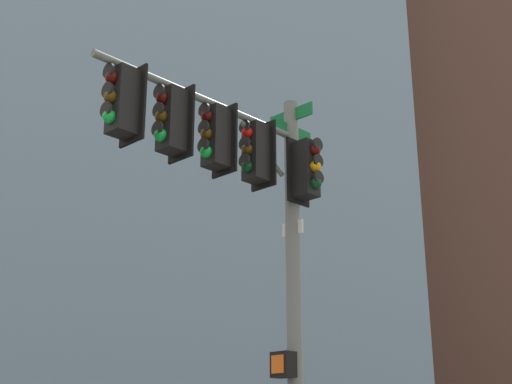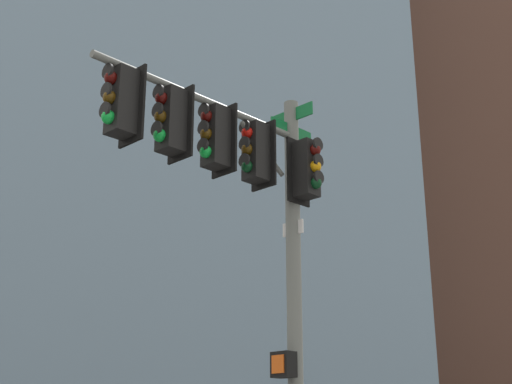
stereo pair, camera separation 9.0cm
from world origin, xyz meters
The scene contains 4 objects.
signal_pole_assembly centered at (-1.16, 0.91, 5.33)m, with size 3.60×3.30×7.44m.
building_brick_nearside centered at (43.47, -10.99, 21.32)m, with size 18.15×21.12×42.64m, color brown.
building_brick_midblock centered at (48.80, 10.72, 17.22)m, with size 23.03×19.38×34.44m, color #845B47.
building_brick_farside centered at (54.82, 2.20, 24.86)m, with size 21.94×18.40×49.71m, color #845B47.
Camera 2 is at (-12.34, 0.02, 1.67)m, focal length 51.83 mm.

